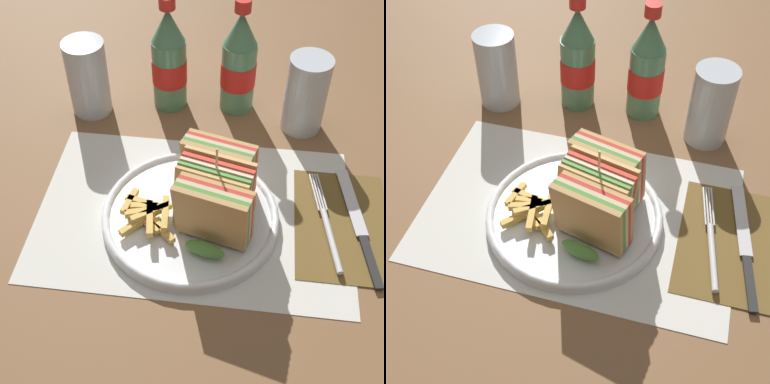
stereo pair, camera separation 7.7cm
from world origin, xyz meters
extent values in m
plane|color=brown|center=(0.00, 0.00, 0.00)|extent=(4.00, 4.00, 0.00)
cube|color=silver|center=(-0.01, 0.01, 0.00)|extent=(0.46, 0.31, 0.00)
cylinder|color=white|center=(-0.01, -0.01, 0.01)|extent=(0.26, 0.26, 0.01)
torus|color=white|center=(-0.01, -0.01, 0.01)|extent=(0.26, 0.26, 0.01)
cube|color=tan|center=(0.02, -0.06, 0.07)|extent=(0.10, 0.05, 0.10)
cube|color=#518E3D|center=(0.03, -0.06, 0.07)|extent=(0.10, 0.05, 0.10)
cube|color=beige|center=(0.03, -0.05, 0.07)|extent=(0.10, 0.05, 0.10)
cube|color=red|center=(0.03, -0.04, 0.07)|extent=(0.10, 0.05, 0.10)
cube|color=tan|center=(0.03, -0.03, 0.07)|extent=(0.10, 0.05, 0.10)
ellipsoid|color=#518E3D|center=(0.02, -0.08, 0.03)|extent=(0.06, 0.03, 0.02)
cube|color=tan|center=(0.02, -0.03, 0.07)|extent=(0.10, 0.05, 0.10)
cube|color=#518E3D|center=(0.02, -0.03, 0.07)|extent=(0.10, 0.05, 0.10)
cube|color=beige|center=(0.02, -0.02, 0.07)|extent=(0.10, 0.05, 0.10)
cube|color=red|center=(0.03, -0.01, 0.07)|extent=(0.10, 0.05, 0.10)
cube|color=tan|center=(0.03, 0.00, 0.07)|extent=(0.10, 0.05, 0.10)
ellipsoid|color=#518E3D|center=(0.02, -0.04, 0.03)|extent=(0.06, 0.03, 0.02)
cube|color=tan|center=(0.02, 0.02, 0.07)|extent=(0.10, 0.05, 0.10)
cube|color=#518E3D|center=(0.03, 0.03, 0.07)|extent=(0.10, 0.05, 0.10)
cube|color=beige|center=(0.03, 0.04, 0.07)|extent=(0.10, 0.05, 0.10)
cube|color=red|center=(0.03, 0.05, 0.07)|extent=(0.10, 0.05, 0.10)
cube|color=tan|center=(0.03, 0.05, 0.07)|extent=(0.10, 0.05, 0.10)
ellipsoid|color=#518E3D|center=(0.02, 0.01, 0.03)|extent=(0.06, 0.03, 0.02)
cylinder|color=tan|center=(0.03, -0.01, 0.09)|extent=(0.00, 0.00, 0.13)
cube|color=gold|center=(-0.08, -0.04, 0.02)|extent=(0.05, 0.06, 0.01)
cube|color=gold|center=(-0.05, -0.04, 0.02)|extent=(0.06, 0.06, 0.01)
cube|color=gold|center=(-0.07, -0.03, 0.02)|extent=(0.06, 0.05, 0.01)
cube|color=gold|center=(-0.07, -0.02, 0.03)|extent=(0.05, 0.01, 0.01)
cube|color=gold|center=(-0.06, -0.04, 0.03)|extent=(0.02, 0.06, 0.01)
cube|color=gold|center=(-0.04, -0.03, 0.03)|extent=(0.02, 0.06, 0.01)
cube|color=gold|center=(-0.07, -0.03, 0.03)|extent=(0.05, 0.03, 0.01)
cube|color=gold|center=(-0.06, -0.03, 0.03)|extent=(0.06, 0.04, 0.01)
cube|color=gold|center=(-0.08, -0.01, 0.03)|extent=(0.05, 0.02, 0.01)
cube|color=gold|center=(-0.10, -0.01, 0.03)|extent=(0.02, 0.05, 0.01)
cube|color=brown|center=(0.21, 0.01, 0.00)|extent=(0.14, 0.21, 0.00)
cylinder|color=silver|center=(0.19, -0.03, 0.01)|extent=(0.03, 0.11, 0.01)
cylinder|color=silver|center=(0.17, 0.06, 0.01)|extent=(0.02, 0.07, 0.00)
cylinder|color=silver|center=(0.18, 0.06, 0.01)|extent=(0.02, 0.07, 0.00)
cylinder|color=silver|center=(0.18, 0.07, 0.01)|extent=(0.02, 0.07, 0.00)
cylinder|color=silver|center=(0.18, 0.07, 0.01)|extent=(0.02, 0.07, 0.00)
cube|color=black|center=(0.25, -0.05, 0.01)|extent=(0.03, 0.09, 0.00)
cube|color=silver|center=(0.23, 0.05, 0.01)|extent=(0.04, 0.13, 0.00)
cylinder|color=#4C7F5B|center=(-0.08, 0.26, 0.06)|extent=(0.06, 0.06, 0.13)
cylinder|color=red|center=(-0.08, 0.26, 0.07)|extent=(0.06, 0.06, 0.04)
cone|color=#4C7F5B|center=(-0.08, 0.26, 0.16)|extent=(0.06, 0.06, 0.06)
cylinder|color=red|center=(-0.08, 0.26, 0.20)|extent=(0.03, 0.03, 0.02)
cylinder|color=#4C7F5B|center=(0.04, 0.27, 0.06)|extent=(0.06, 0.06, 0.13)
cylinder|color=red|center=(0.04, 0.27, 0.07)|extent=(0.06, 0.06, 0.04)
cone|color=#4C7F5B|center=(0.04, 0.27, 0.16)|extent=(0.06, 0.06, 0.06)
cylinder|color=red|center=(0.04, 0.27, 0.20)|extent=(0.03, 0.03, 0.02)
cylinder|color=silver|center=(0.15, 0.23, 0.07)|extent=(0.07, 0.07, 0.14)
cylinder|color=black|center=(0.15, 0.23, 0.02)|extent=(0.06, 0.06, 0.05)
cylinder|color=silver|center=(-0.22, 0.23, 0.07)|extent=(0.07, 0.07, 0.14)
cylinder|color=black|center=(-0.22, 0.23, 0.04)|extent=(0.06, 0.06, 0.08)
camera|label=1|loc=(0.05, -0.51, 0.61)|focal=50.00mm
camera|label=2|loc=(0.13, -0.49, 0.61)|focal=50.00mm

